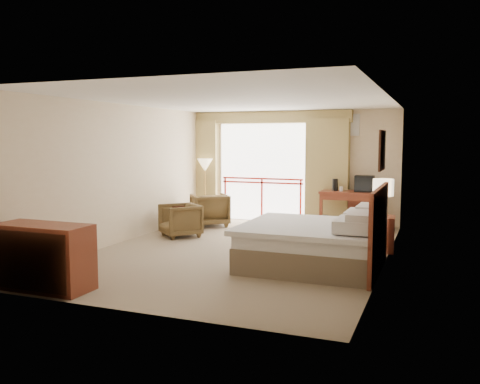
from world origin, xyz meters
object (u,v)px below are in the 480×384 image
at_px(wastebasket, 323,222).
at_px(dresser, 43,257).
at_px(bed, 316,243).
at_px(desk, 351,199).
at_px(tv, 364,184).
at_px(floor_lamp, 205,167).
at_px(side_table, 179,213).
at_px(armchair_near, 180,236).
at_px(armchair_far, 210,226).
at_px(nightstand, 382,234).
at_px(table_lamp, 383,188).

relative_size(wastebasket, dresser, 0.23).
xyz_separation_m(bed, desk, (-0.05, 3.67, 0.29)).
distance_m(tv, dresser, 7.05).
relative_size(bed, dresser, 1.60).
bearing_deg(floor_lamp, bed, -45.35).
xyz_separation_m(desk, side_table, (-3.41, -1.78, -0.26)).
xyz_separation_m(wastebasket, armchair_near, (-2.59, -1.96, -0.16)).
relative_size(tv, armchair_far, 0.48).
bearing_deg(armchair_near, side_table, 161.81).
distance_m(wastebasket, dresser, 6.47).
height_order(floor_lamp, dresser, floor_lamp).
bearing_deg(armchair_near, wastebasket, 78.47).
relative_size(wastebasket, side_table, 0.52).
relative_size(nightstand, wastebasket, 2.03).
bearing_deg(wastebasket, bed, -79.86).
height_order(table_lamp, side_table, table_lamp).
relative_size(tv, wastebasket, 1.29).
bearing_deg(nightstand, floor_lamp, 150.71).
bearing_deg(nightstand, dresser, -137.76).
bearing_deg(tv, armchair_far, 177.10).
relative_size(wastebasket, floor_lamp, 0.20).
bearing_deg(desk, armchair_near, -145.64).
bearing_deg(armchair_far, nightstand, 124.78).
relative_size(wastebasket, armchair_far, 0.38).
relative_size(tv, dresser, 0.30).
bearing_deg(tv, wastebasket, 178.33).
relative_size(wastebasket, armchair_near, 0.41).
xyz_separation_m(tv, armchair_near, (-3.45, -2.16, -1.04)).
height_order(table_lamp, wastebasket, table_lamp).
height_order(bed, nightstand, bed).
bearing_deg(wastebasket, armchair_far, -168.39).
xyz_separation_m(desk, armchair_far, (-3.13, -0.79, -0.67)).
distance_m(desk, armchair_far, 3.30).
bearing_deg(side_table, desk, 27.61).
xyz_separation_m(nightstand, table_lamp, (0.00, 0.05, 0.82)).
distance_m(bed, nightstand, 1.77).
xyz_separation_m(nightstand, armchair_near, (-4.05, -0.10, -0.32)).
bearing_deg(dresser, wastebasket, 64.24).
distance_m(bed, side_table, 3.94).
distance_m(armchair_far, armchair_near, 1.43).
distance_m(armchair_near, floor_lamp, 2.70).
height_order(table_lamp, armchair_near, table_lamp).
xyz_separation_m(nightstand, dresser, (-3.99, -4.10, 0.13)).
relative_size(nightstand, armchair_far, 0.76).
bearing_deg(desk, wastebasket, -155.54).
bearing_deg(nightstand, table_lamp, 86.46).
xyz_separation_m(table_lamp, armchair_far, (-4.03, 1.28, -1.14)).
height_order(tv, dresser, tv).
bearing_deg(armchair_near, table_lamp, 43.51).
distance_m(bed, desk, 3.68).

